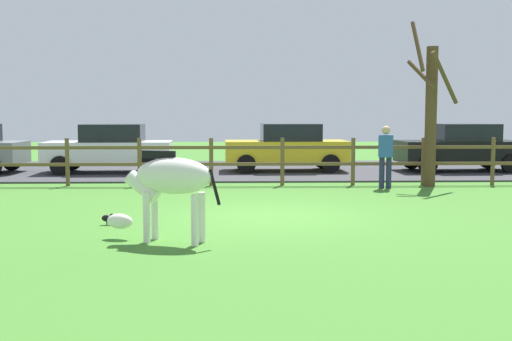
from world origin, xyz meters
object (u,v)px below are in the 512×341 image
at_px(parked_car_white, 110,148).
at_px(visitor_near_fence, 386,154).
at_px(parked_car_black, 461,147).
at_px(crow_on_grass, 107,218).
at_px(zebra, 169,183).
at_px(parked_car_yellow, 287,147).
at_px(bare_tree, 431,111).

height_order(parked_car_white, visitor_near_fence, visitor_near_fence).
relative_size(parked_car_white, parked_car_black, 1.00).
relative_size(crow_on_grass, parked_car_black, 0.05).
relative_size(zebra, visitor_near_fence, 1.14).
distance_m(zebra, crow_on_grass, 2.13).
bearing_deg(zebra, parked_car_black, 52.36).
distance_m(zebra, parked_car_yellow, 11.52).
height_order(parked_car_yellow, visitor_near_fence, visitor_near_fence).
xyz_separation_m(zebra, parked_car_black, (8.45, 10.95, -0.08)).
distance_m(parked_car_white, parked_car_yellow, 5.77).
height_order(bare_tree, visitor_near_fence, bare_tree).
distance_m(parked_car_white, parked_car_black, 11.48).
bearing_deg(bare_tree, zebra, -131.11).
bearing_deg(parked_car_yellow, parked_car_black, -2.36).
bearing_deg(bare_tree, parked_car_black, 59.84).
distance_m(bare_tree, zebra, 9.54).
bearing_deg(zebra, parked_car_white, 105.67).
xyz_separation_m(crow_on_grass, visitor_near_fence, (6.20, 5.18, 0.78)).
xyz_separation_m(zebra, parked_car_white, (-3.03, 10.81, -0.08)).
distance_m(parked_car_yellow, visitor_near_fence, 5.00).
relative_size(bare_tree, zebra, 2.38).
relative_size(crow_on_grass, parked_car_white, 0.05).
bearing_deg(crow_on_grass, visitor_near_fence, 39.90).
bearing_deg(crow_on_grass, bare_tree, 36.85).
xyz_separation_m(bare_tree, visitor_near_fence, (-1.29, -0.43, -1.12)).
xyz_separation_m(zebra, visitor_near_fence, (4.94, 6.71, -0.02)).
relative_size(parked_car_yellow, parked_car_black, 1.00).
xyz_separation_m(bare_tree, parked_car_white, (-9.26, 3.67, -1.19)).
height_order(parked_car_white, parked_car_yellow, same).
bearing_deg(parked_car_yellow, visitor_near_fence, -63.66).
distance_m(bare_tree, parked_car_yellow, 5.49).
xyz_separation_m(bare_tree, crow_on_grass, (-7.49, -5.61, -1.90)).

